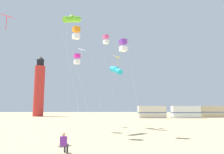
# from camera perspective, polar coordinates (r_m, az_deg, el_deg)

# --- Properties ---
(kite_flyer_standing) EXTENTS (0.43, 0.56, 1.16)m
(kite_flyer_standing) POSITION_cam_1_polar(r_m,az_deg,el_deg) (12.82, -12.70, -16.66)
(kite_flyer_standing) COLOR #722D99
(kite_flyer_standing) RESTS_ON ground
(kite_diamond_white) EXTENTS (2.35, 2.35, 10.92)m
(kite_diamond_white) POSITION_cam_1_polar(r_m,az_deg,el_deg) (30.76, -8.35, 6.48)
(kite_diamond_white) COLOR silver
(kite_diamond_white) RESTS_ON ground
(kite_tube_cyan) EXTENTS (3.46, 3.81, 8.10)m
(kite_tube_cyan) POSITION_cam_1_polar(r_m,az_deg,el_deg) (28.02, 1.07, 1.90)
(kite_tube_cyan) COLOR silver
(kite_tube_cyan) RESTS_ON ground
(kite_box_orange) EXTENTS (2.28, 1.60, 10.16)m
(kite_box_orange) POSITION_cam_1_polar(r_m,az_deg,el_deg) (21.02, -9.57, 11.51)
(kite_box_orange) COLOR silver
(kite_box_orange) RESTS_ON ground
(kite_box_rainbow) EXTENTS (2.68, 2.68, 11.94)m
(kite_box_rainbow) POSITION_cam_1_polar(r_m,az_deg,el_deg) (28.33, -1.65, 10.00)
(kite_box_rainbow) COLOR silver
(kite_box_rainbow) RESTS_ON ground
(kite_box_magenta) EXTENTS (2.46, 2.46, 8.55)m
(kite_box_magenta) POSITION_cam_1_polar(r_m,az_deg,el_deg) (24.55, -9.33, 4.77)
(kite_box_magenta) COLOR silver
(kite_box_magenta) RESTS_ON ground
(kite_tube_lime) EXTENTS (2.03, 2.43, 13.42)m
(kite_tube_lime) POSITION_cam_1_polar(r_m,az_deg,el_deg) (26.07, -10.66, 15.01)
(kite_tube_lime) COLOR silver
(kite_tube_lime) RESTS_ON ground
(kite_diamond_gold) EXTENTS (2.42, 2.42, 9.52)m
(kite_diamond_gold) POSITION_cam_1_polar(r_m,az_deg,el_deg) (28.96, 1.37, 4.66)
(kite_diamond_gold) COLOR silver
(kite_diamond_gold) RESTS_ON ground
(kite_box_violet) EXTENTS (2.07, 2.07, 9.07)m
(kite_box_violet) POSITION_cam_1_polar(r_m,az_deg,el_deg) (20.86, 3.03, 8.44)
(kite_box_violet) COLOR silver
(kite_box_violet) RESTS_ON ground
(kite_diamond_scarlet) EXTENTS (2.07, 1.76, 10.31)m
(kite_diamond_scarlet) POSITION_cam_1_polar(r_m,az_deg,el_deg) (20.24, -26.55, 13.35)
(kite_diamond_scarlet) COLOR silver
(kite_diamond_scarlet) RESTS_ON ground
(lighthouse_distant) EXTENTS (2.80, 2.80, 16.80)m
(lighthouse_distant) POSITION_cam_1_polar(r_m,az_deg,el_deg) (62.73, -18.91, -2.75)
(lighthouse_distant) COLOR red
(lighthouse_distant) RESTS_ON ground
(rv_van_cream) EXTENTS (6.50, 2.52, 2.80)m
(rv_van_cream) POSITION_cam_1_polar(r_m,az_deg,el_deg) (51.73, 10.59, -9.18)
(rv_van_cream) COLOR beige
(rv_van_cream) RESTS_ON ground
(rv_van_white) EXTENTS (6.49, 2.48, 2.80)m
(rv_van_white) POSITION_cam_1_polar(r_m,az_deg,el_deg) (53.42, 19.10, -8.84)
(rv_van_white) COLOR white
(rv_van_white) RESTS_ON ground
(rv_van_tan) EXTENTS (6.54, 2.64, 2.80)m
(rv_van_tan) POSITION_cam_1_polar(r_m,az_deg,el_deg) (59.08, 25.01, -8.41)
(rv_van_tan) COLOR #C6B28C
(rv_van_tan) RESTS_ON ground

